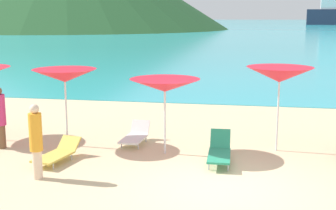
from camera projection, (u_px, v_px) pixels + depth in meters
ground_plane at (234, 106)px, 19.98m from camera, size 50.00×100.00×0.30m
ocean_water at (252, 23)px, 231.80m from camera, size 650.00×440.00×0.02m
umbrella_3 at (65, 76)px, 13.00m from camera, size 1.92×1.92×2.24m
umbrella_4 at (165, 85)px, 12.25m from camera, size 2.03×2.03×2.07m
umbrella_5 at (280, 75)px, 12.47m from camera, size 1.81×1.81×2.36m
lounge_chair_0 at (219, 151)px, 11.79m from camera, size 0.60×1.64×0.72m
lounge_chair_1 at (58, 153)px, 11.88m from camera, size 0.85×1.58×0.52m
lounge_chair_7 at (135, 135)px, 13.54m from camera, size 0.65×1.44×0.59m
beachgoer_0 at (0, 116)px, 12.94m from camera, size 0.33×0.33×1.76m
beachgoer_1 at (36, 139)px, 10.49m from camera, size 0.30×0.30×1.76m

